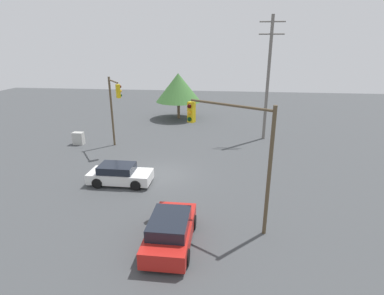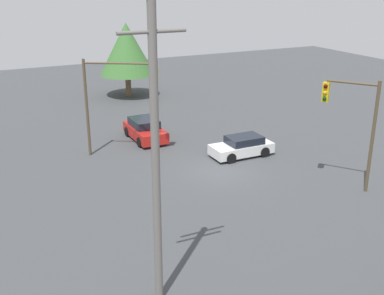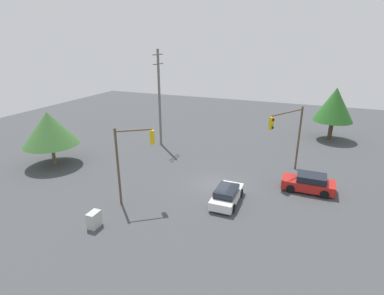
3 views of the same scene
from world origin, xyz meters
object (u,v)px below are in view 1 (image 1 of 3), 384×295
sedan_red (170,230)px  electrical_cabinet (78,138)px  sedan_white (120,174)px  traffic_signal_main (114,102)px  traffic_signal_cross (235,141)px

sedan_red → electrical_cabinet: bearing=129.6°
sedan_white → electrical_cabinet: bearing=-138.7°
traffic_signal_main → electrical_cabinet: size_ratio=5.40×
electrical_cabinet → sedan_red: bearing=129.6°
sedan_red → traffic_signal_main: (7.00, -12.55, 3.39)m
sedan_red → traffic_signal_main: traffic_signal_main is taller
electrical_cabinet → traffic_signal_cross: bearing=141.2°
sedan_red → electrical_cabinet: (10.96, -13.26, -0.15)m
sedan_white → traffic_signal_main: (2.56, -6.70, 3.47)m
sedan_red → traffic_signal_cross: size_ratio=0.67×
sedan_red → sedan_white: (4.45, -5.85, -0.08)m
traffic_signal_main → sedan_red: bearing=-6.2°
traffic_signal_main → electrical_cabinet: traffic_signal_main is taller
traffic_signal_cross → electrical_cabinet: bearing=-8.3°
sedan_white → traffic_signal_cross: size_ratio=0.65×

